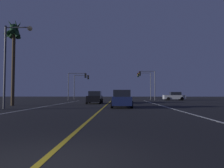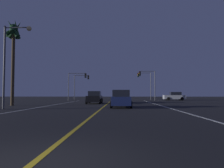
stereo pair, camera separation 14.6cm
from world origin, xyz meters
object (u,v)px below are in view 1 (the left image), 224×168
at_px(car_ahead_far, 122,97).
at_px(traffic_light_near_right, 147,79).
at_px(car_lead_same_lane, 122,99).
at_px(traffic_light_near_left, 77,80).
at_px(car_crossing_side, 174,96).
at_px(traffic_light_far_left, 81,81).
at_px(car_oncoming, 95,97).
at_px(traffic_light_far_right, 144,80).
at_px(street_lamp_left_mid, 12,55).
at_px(palm_tree_left_mid, 14,37).

distance_m(car_ahead_far, traffic_light_near_right, 11.36).
distance_m(car_lead_same_lane, traffic_light_near_left, 22.81).
relative_size(car_crossing_side, traffic_light_far_left, 0.78).
xyz_separation_m(car_oncoming, traffic_light_near_right, (8.85, 12.39, 3.47)).
distance_m(traffic_light_near_right, traffic_light_far_right, 5.50).
bearing_deg(street_lamp_left_mid, palm_tree_left_mid, 115.43).
bearing_deg(palm_tree_left_mid, car_ahead_far, 35.56).
distance_m(car_lead_same_lane, traffic_light_near_right, 21.84).
distance_m(car_crossing_side, traffic_light_near_left, 19.96).
xyz_separation_m(car_ahead_far, street_lamp_left_mid, (-9.88, -13.81, 3.94)).
height_order(traffic_light_near_left, traffic_light_far_right, traffic_light_far_right).
relative_size(car_ahead_far, traffic_light_far_left, 0.78).
distance_m(car_oncoming, traffic_light_far_left, 18.88).
relative_size(car_lead_same_lane, car_oncoming, 1.00).
distance_m(traffic_light_near_right, street_lamp_left_mid, 27.75).
bearing_deg(traffic_light_near_left, traffic_light_far_right, 21.63).
bearing_deg(traffic_light_near_left, car_crossing_side, 6.78).
relative_size(traffic_light_near_left, street_lamp_left_mid, 0.74).
relative_size(car_lead_same_lane, palm_tree_left_mid, 0.44).
bearing_deg(traffic_light_far_right, palm_tree_left_mid, 53.68).
distance_m(car_lead_same_lane, car_ahead_far, 11.38).
xyz_separation_m(car_lead_same_lane, car_ahead_far, (0.13, 11.38, 0.00)).
distance_m(car_crossing_side, palm_tree_left_mid, 31.80).
bearing_deg(traffic_light_far_left, traffic_light_near_right, -21.57).
bearing_deg(car_crossing_side, street_lamp_left_mid, 50.98).
bearing_deg(traffic_light_far_left, street_lamp_left_mid, -92.17).
height_order(street_lamp_left_mid, palm_tree_left_mid, palm_tree_left_mid).
xyz_separation_m(traffic_light_near_left, traffic_light_far_right, (13.87, 5.50, 0.35)).
distance_m(car_lead_same_lane, car_crossing_side, 25.73).
xyz_separation_m(car_ahead_far, traffic_light_far_right, (5.23, 15.03, 3.59)).
bearing_deg(car_oncoming, traffic_light_near_right, 144.46).
relative_size(car_ahead_far, traffic_light_far_right, 0.72).
distance_m(street_lamp_left_mid, palm_tree_left_mid, 6.31).
distance_m(car_lead_same_lane, palm_tree_left_mid, 14.21).
xyz_separation_m(car_oncoming, traffic_light_far_right, (8.95, 17.89, 3.59)).
xyz_separation_m(car_ahead_far, car_crossing_side, (10.92, 11.86, 0.00)).
xyz_separation_m(traffic_light_far_left, palm_tree_left_mid, (-3.49, -23.81, 3.61)).
relative_size(traffic_light_far_right, traffic_light_far_left, 1.09).
bearing_deg(car_ahead_far, traffic_light_near_right, -28.25).
bearing_deg(car_crossing_side, car_oncoming, 45.14).
xyz_separation_m(car_crossing_side, traffic_light_far_left, (-19.71, 3.17, 3.29)).
distance_m(car_ahead_far, traffic_light_far_right, 16.32).
xyz_separation_m(traffic_light_near_left, street_lamp_left_mid, (-1.24, -23.34, 0.70)).
bearing_deg(traffic_light_far_left, car_crossing_side, -9.15).
relative_size(car_lead_same_lane, traffic_light_near_left, 0.79).
relative_size(street_lamp_left_mid, palm_tree_left_mid, 0.76).
height_order(traffic_light_far_right, traffic_light_far_left, traffic_light_far_right).
xyz_separation_m(car_lead_same_lane, traffic_light_far_left, (-8.66, 26.41, 3.29)).
relative_size(car_crossing_side, traffic_light_near_right, 0.74).
distance_m(car_oncoming, traffic_light_near_left, 13.72).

